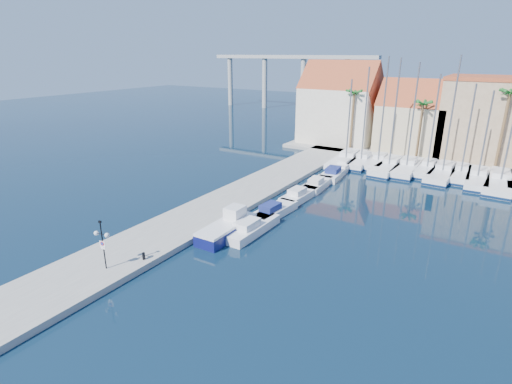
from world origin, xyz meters
TOP-DOWN VIEW (x-y plane):
  - ground at (0.00, 0.00)m, footprint 260.00×260.00m
  - quay_west at (-9.00, 13.50)m, footprint 6.00×77.00m
  - shore_north at (10.00, 48.00)m, footprint 54.00×16.00m
  - lamp_post at (-7.99, -2.60)m, footprint 1.25×0.51m
  - bollard at (-6.71, -0.24)m, footprint 0.22×0.22m
  - fishing_boat at (-4.56, 7.44)m, footprint 2.22×6.47m
  - motorboat_west_0 at (-3.08, 8.79)m, footprint 2.16×6.55m
  - motorboat_west_1 at (-3.37, 13.26)m, footprint 2.31×6.07m
  - motorboat_west_2 at (-3.29, 18.72)m, footprint 2.10×5.89m
  - motorboat_west_3 at (-3.19, 23.29)m, footprint 2.19×5.88m
  - motorboat_west_4 at (-3.27, 28.68)m, footprint 2.72×6.84m
  - motorboat_west_5 at (-3.53, 33.10)m, footprint 2.22×5.88m
  - sailboat_0 at (-4.22, 36.05)m, footprint 3.58×11.55m
  - sailboat_1 at (-2.13, 36.26)m, footprint 2.64×8.59m
  - sailboat_2 at (0.04, 37.05)m, footprint 2.39×8.15m
  - sailboat_3 at (1.97, 35.70)m, footprint 3.30×10.40m
  - sailboat_4 at (4.06, 36.33)m, footprint 2.93×10.13m
  - sailboat_5 at (6.53, 36.94)m, footprint 2.38×8.26m
  - sailboat_6 at (8.54, 36.33)m, footprint 3.29×10.60m
  - sailboat_7 at (10.51, 36.85)m, footprint 2.53×8.19m
  - sailboat_8 at (12.47, 35.85)m, footprint 2.95×9.71m
  - sailboat_9 at (14.95, 35.88)m, footprint 3.39×11.41m
  - building_0 at (-10.00, 47.00)m, footprint 12.30×9.00m
  - building_1 at (2.00, 47.00)m, footprint 10.30×8.00m
  - building_2 at (13.00, 48.00)m, footprint 14.20×10.20m
  - palm_0 at (-6.00, 42.00)m, footprint 2.60×2.60m
  - palm_1 at (4.00, 42.00)m, footprint 2.60×2.60m
  - palm_2 at (14.00, 42.00)m, footprint 2.60×2.60m
  - viaduct at (-39.07, 82.00)m, footprint 48.00×2.20m

SIDE VIEW (x-z plane):
  - ground at x=0.00m, z-range 0.00..0.00m
  - quay_west at x=-9.00m, z-range 0.00..0.50m
  - shore_north at x=10.00m, z-range 0.00..0.50m
  - motorboat_west_2 at x=-3.29m, z-range -0.19..1.21m
  - motorboat_west_4 at x=-3.27m, z-range -0.19..1.21m
  - motorboat_west_0 at x=-3.08m, z-range -0.19..1.21m
  - motorboat_west_1 at x=-3.37m, z-range -0.19..1.21m
  - motorboat_west_3 at x=-3.19m, z-range -0.19..1.21m
  - motorboat_west_5 at x=-3.53m, z-range -0.19..1.21m
  - sailboat_0 at x=-4.22m, z-range -5.31..6.43m
  - sailboat_9 at x=14.95m, z-range -5.45..6.58m
  - sailboat_8 at x=12.47m, z-range -4.95..6.10m
  - sailboat_4 at x=4.06m, z-range -6.39..7.60m
  - sailboat_3 at x=1.97m, z-range -6.66..7.87m
  - sailboat_6 at x=8.54m, z-range -6.82..8.04m
  - sailboat_7 at x=10.51m, z-range -5.22..6.44m
  - sailboat_5 at x=6.53m, z-range -5.70..6.95m
  - sailboat_1 at x=-2.13m, z-range -6.05..7.31m
  - sailboat_2 at x=0.04m, z-range -6.66..8.01m
  - fishing_boat at x=-4.56m, z-range -0.38..1.88m
  - bollard at x=-6.71m, z-range 0.50..1.05m
  - lamp_post at x=-7.99m, z-range 1.08..4.79m
  - building_1 at x=2.00m, z-range -0.20..10.80m
  - building_2 at x=13.00m, z-range 0.51..12.01m
  - building_0 at x=-10.00m, z-range -0.23..13.27m
  - palm_1 at x=4.00m, z-range 3.56..12.71m
  - palm_0 at x=-6.00m, z-range 4.00..14.15m
  - palm_2 at x=14.00m, z-range 4.44..15.59m
  - viaduct at x=-39.07m, z-range 3.02..17.47m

